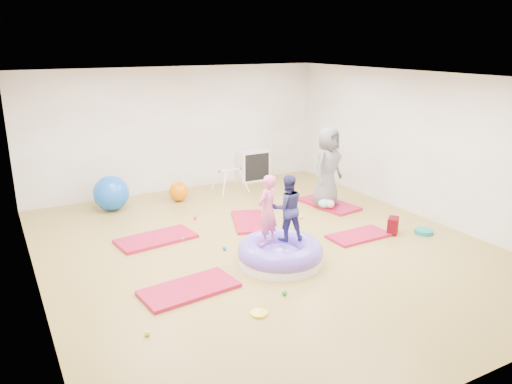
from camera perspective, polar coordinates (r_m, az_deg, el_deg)
room at (r=8.00m, az=1.03°, el=2.88°), size 7.01×8.01×2.81m
gym_mat_front_left at (r=7.13m, az=-7.64°, el=-10.92°), size 1.40×0.81×0.06m
gym_mat_mid_left at (r=8.91m, az=-11.35°, el=-5.26°), size 1.41×0.83×0.06m
gym_mat_center_back at (r=9.55m, az=-0.69°, el=-3.39°), size 0.99×1.35×0.05m
gym_mat_right at (r=9.06m, az=11.66°, el=-4.91°), size 1.12×0.58×0.05m
gym_mat_rear_right at (r=10.65m, az=8.29°, el=-1.38°), size 0.84×1.40×0.05m
inflatable_cushion at (r=7.83m, az=2.78°, el=-7.04°), size 1.34×1.34×0.42m
child_pink at (r=7.53m, az=1.31°, el=-1.72°), size 0.48×0.41×1.10m
child_navy at (r=7.71m, az=3.61°, el=-1.47°), size 0.59×0.51×1.05m
adult_caregiver at (r=10.31m, az=8.17°, el=2.89°), size 0.93×0.78×1.63m
infant at (r=10.29m, az=8.10°, el=-1.26°), size 0.34×0.35×0.20m
ball_pit_balls at (r=8.43m, az=-2.96°, el=-6.18°), size 4.06×3.53×0.07m
exercise_ball_blue at (r=10.58m, az=-16.22°, el=-0.13°), size 0.72×0.72×0.72m
exercise_ball_orange at (r=10.91m, az=-8.84°, el=0.06°), size 0.42×0.42×0.42m
infant_play_gym at (r=11.39m, az=-2.99°, el=1.74°), size 0.70×0.67×0.54m
cube_shelf at (r=12.33m, az=-0.26°, el=3.05°), size 0.76×0.38×0.76m
balance_disc at (r=9.52m, az=18.62°, el=-4.31°), size 0.33×0.33×0.07m
backpack at (r=9.31m, az=15.37°, el=-3.74°), size 0.31×0.29×0.31m
yellow_toy at (r=6.52m, az=0.36°, el=-13.72°), size 0.22×0.22×0.03m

